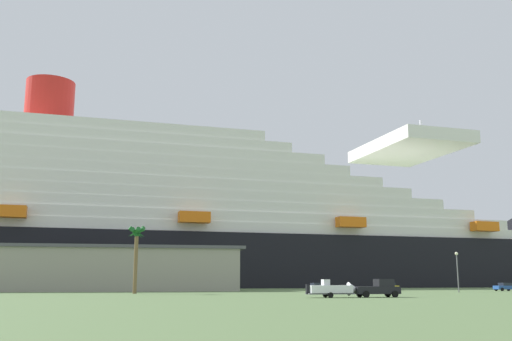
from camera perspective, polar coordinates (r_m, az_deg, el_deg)
ground_plane at (r=120.27m, az=1.43°, el=-11.76°), size 600.00×600.00×0.00m
cruise_ship at (r=167.45m, az=-7.45°, el=-5.63°), size 299.77×53.30×65.15m
terminal_building at (r=118.67m, az=-15.47°, el=-9.33°), size 56.67×21.95×8.52m
pickup_truck at (r=73.63m, az=11.97°, el=-11.33°), size 5.61×2.31×2.20m
small_boat_on_trailer at (r=71.46m, az=7.78°, el=-11.55°), size 7.30×2.06×2.15m
palm_tree at (r=93.93m, az=-11.71°, el=-6.75°), size 3.11×3.13×10.59m
street_lamp at (r=108.56m, az=19.24°, el=-8.83°), size 0.56×0.56×6.98m
parked_car_blue_suv at (r=125.69m, az=23.40°, el=-10.48°), size 4.54×2.21×1.58m
parked_car_yellow_taxi at (r=118.75m, az=12.83°, el=-11.11°), size 4.52×2.45×1.58m
parked_car_silver_sedan at (r=113.67m, az=6.21°, el=-11.34°), size 4.66×2.59×1.58m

